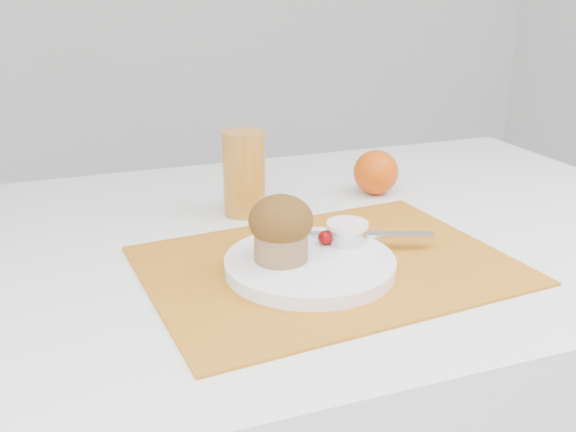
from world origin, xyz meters
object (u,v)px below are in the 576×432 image
object	(u,v)px
table	(318,431)
orange	(376,172)
plate	(310,264)
juice_glass	(244,173)
muffin	(281,228)

from	to	relation	value
table	orange	world-z (taller)	orange
plate	juice_glass	bearing A→B (deg)	93.22
table	plate	bearing A→B (deg)	-118.61
juice_glass	muffin	distance (m)	0.23
orange	juice_glass	world-z (taller)	juice_glass
table	plate	distance (m)	0.42
table	muffin	world-z (taller)	muffin
orange	juice_glass	size ratio (longest dim) A/B	0.58
plate	orange	xyz separation A→B (m)	(0.23, 0.26, 0.03)
juice_glass	muffin	xyz separation A→B (m)	(-0.02, -0.23, -0.00)
table	juice_glass	distance (m)	0.46
plate	orange	size ratio (longest dim) A/B	2.82
plate	juice_glass	distance (m)	0.25
plate	muffin	xyz separation A→B (m)	(-0.04, 0.01, 0.05)
orange	muffin	size ratio (longest dim) A/B	0.92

